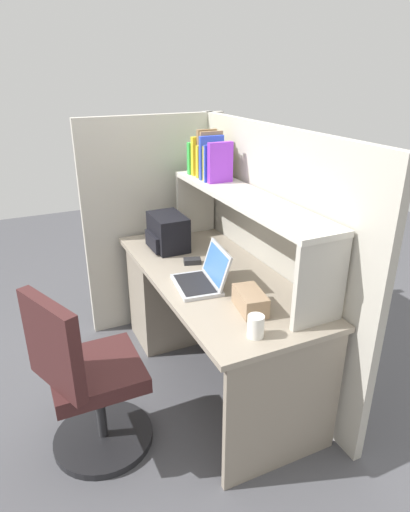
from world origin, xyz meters
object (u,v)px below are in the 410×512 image
Objects in this scene: paper_cup at (256,326)px; tissue_box at (250,301)px; laptop at (204,277)px; backpack at (167,232)px; computer_mouse at (192,261)px; office_chair at (88,386)px.

paper_cup is 0.24m from tissue_box.
tissue_box is at bearing 155.58° from paper_cup.
paper_cup is 0.47× the size of tissue_box.
laptop is 1.54× the size of tissue_box.
laptop reaches higher than paper_cup.
backpack is 0.32m from computer_mouse.
computer_mouse is (0.30, 0.05, -0.09)m from backpack.
laptop is at bearing -153.78° from tissue_box.
paper_cup is at bearing 0.19° from laptop.
computer_mouse is at bearing -166.86° from tissue_box.
backpack reaches higher than office_chair.
tissue_box is 0.24× the size of office_chair.
backpack reaches higher than tissue_box.
laptop is 0.60m from backpack.
backpack is at bearing -154.56° from computer_mouse.
computer_mouse is 0.85m from paper_cup.
laptop reaches higher than computer_mouse.
office_chair is at bearing -43.61° from backpack.
backpack is at bearing 179.45° from paper_cup.
computer_mouse is 0.95m from office_chair.
laptop is at bearing -100.75° from office_chair.
laptop is 0.81m from office_chair.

